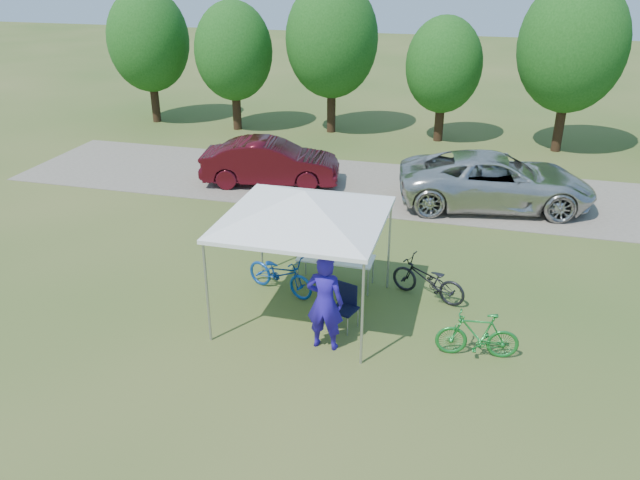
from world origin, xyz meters
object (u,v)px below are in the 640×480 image
at_px(folding_table, 336,259).
at_px(bike_blue, 280,273).
at_px(sedan, 270,162).
at_px(bike_dark, 428,280).
at_px(folding_chair, 345,302).
at_px(bike_green, 477,335).
at_px(cyclist, 325,302).
at_px(cooler, 324,250).
at_px(minivan, 496,180).

xyz_separation_m(folding_table, bike_blue, (-1.11, -0.63, -0.20)).
xyz_separation_m(bike_blue, sedan, (-2.54, 6.72, 0.29)).
relative_size(folding_table, sedan, 0.38).
distance_m(bike_dark, sedan, 8.42).
relative_size(bike_dark, sedan, 0.39).
height_order(folding_chair, bike_dark, same).
distance_m(folding_table, folding_chair, 1.72).
distance_m(folding_chair, bike_green, 2.65).
xyz_separation_m(cyclist, sedan, (-4.03, 8.53, -0.23)).
bearing_deg(cooler, bike_green, -30.04).
bearing_deg(folding_table, cyclist, -81.24).
bearing_deg(folding_chair, bike_green, 9.22).
bearing_deg(cyclist, bike_dark, -124.45).
xyz_separation_m(bike_blue, bike_dark, (3.20, 0.56, -0.00)).
relative_size(folding_chair, bike_dark, 0.53).
bearing_deg(folding_chair, cooler, 136.53).
bearing_deg(bike_blue, bike_dark, -60.35).
bearing_deg(sedan, bike_blue, -169.95).
height_order(bike_blue, sedan, sedan).
relative_size(folding_chair, bike_green, 0.59).
xyz_separation_m(folding_table, cooler, (-0.28, 0.00, 0.20)).
relative_size(bike_green, bike_dark, 0.89).
height_order(bike_blue, bike_green, bike_green).
height_order(folding_chair, cooler, cooler).
height_order(cyclist, bike_green, cyclist).
relative_size(bike_green, sedan, 0.35).
bearing_deg(folding_table, minivan, 60.23).
relative_size(folding_table, cyclist, 0.87).
bearing_deg(minivan, folding_table, 141.06).
height_order(folding_table, sedan, sedan).
bearing_deg(bike_dark, cooler, -71.45).
relative_size(cooler, bike_dark, 0.25).
relative_size(folding_table, bike_dark, 0.98).
bearing_deg(cooler, folding_table, -0.00).
relative_size(cyclist, bike_green, 1.27).
xyz_separation_m(bike_dark, sedan, (-5.74, 6.16, 0.29)).
bearing_deg(folding_chair, cyclist, -86.20).
bearing_deg(bike_green, folding_chair, -105.63).
bearing_deg(minivan, bike_dark, 158.42).
relative_size(cooler, cyclist, 0.22).
distance_m(folding_table, cyclist, 2.49).
distance_m(folding_chair, sedan, 8.79).
relative_size(bike_blue, sedan, 0.39).
xyz_separation_m(cooler, sedan, (-3.37, 6.09, -0.11)).
bearing_deg(bike_dark, minivan, -172.12).
distance_m(folding_table, bike_green, 3.79).
bearing_deg(cyclist, folding_table, -79.95).
xyz_separation_m(cooler, bike_blue, (-0.83, -0.63, -0.40)).
bearing_deg(cooler, bike_dark, -1.74).
height_order(bike_blue, bike_dark, bike_blue).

